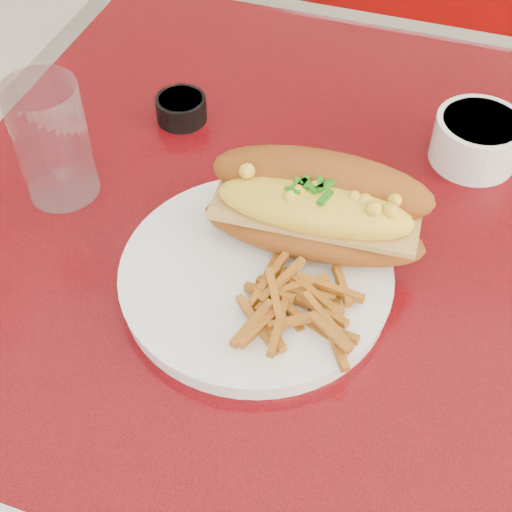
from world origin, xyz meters
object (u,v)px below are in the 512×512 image
(mac_hoagie, at_px, (316,207))
(fork, at_px, (331,256))
(sauce_cup_left, at_px, (181,108))
(water_tumbler, at_px, (52,142))
(dinner_plate, at_px, (256,276))
(gravy_ramekin, at_px, (477,139))
(booth_bench_far, at_px, (477,140))
(diner_table, at_px, (455,343))

(mac_hoagie, height_order, fork, mac_hoagie)
(sauce_cup_left, bearing_deg, water_tumbler, -115.44)
(dinner_plate, relative_size, sauce_cup_left, 3.82)
(mac_hoagie, distance_m, sauce_cup_left, 0.26)
(mac_hoagie, bearing_deg, water_tumbler, 177.15)
(dinner_plate, bearing_deg, fork, 32.62)
(gravy_ramekin, relative_size, sauce_cup_left, 1.44)
(booth_bench_far, bearing_deg, mac_hoagie, -101.23)
(gravy_ramekin, relative_size, water_tumbler, 0.80)
(booth_bench_far, distance_m, water_tumbler, 1.12)
(dinner_plate, distance_m, fork, 0.08)
(water_tumbler, bearing_deg, fork, -3.37)
(mac_hoagie, height_order, sauce_cup_left, mac_hoagie)
(booth_bench_far, bearing_deg, water_tumbler, -117.72)
(diner_table, height_order, fork, fork)
(diner_table, height_order, booth_bench_far, booth_bench_far)
(mac_hoagie, relative_size, gravy_ramekin, 2.10)
(water_tumbler, bearing_deg, sauce_cup_left, 64.56)
(sauce_cup_left, relative_size, water_tumbler, 0.55)
(diner_table, height_order, water_tumbler, water_tumbler)
(booth_bench_far, bearing_deg, fork, -99.50)
(gravy_ramekin, distance_m, sauce_cup_left, 0.35)
(fork, relative_size, sauce_cup_left, 1.95)
(booth_bench_far, distance_m, fork, 1.02)
(booth_bench_far, relative_size, fork, 8.25)
(diner_table, bearing_deg, water_tumbler, -173.32)
(diner_table, xyz_separation_m, dinner_plate, (-0.21, -0.11, 0.17))
(fork, height_order, water_tumbler, water_tumbler)
(booth_bench_far, height_order, fork, booth_bench_far)
(diner_table, relative_size, mac_hoagie, 5.45)
(diner_table, xyz_separation_m, booth_bench_far, (0.00, 0.81, -0.32))
(fork, distance_m, sauce_cup_left, 0.29)
(mac_hoagie, bearing_deg, sauce_cup_left, 140.06)
(dinner_plate, bearing_deg, water_tumbler, 166.36)
(dinner_plate, xyz_separation_m, water_tumbler, (-0.24, 0.06, 0.06))
(mac_hoagie, bearing_deg, booth_bench_far, 75.29)
(dinner_plate, bearing_deg, mac_hoagie, 56.90)
(diner_table, relative_size, water_tumbler, 9.13)
(diner_table, height_order, dinner_plate, dinner_plate)
(mac_hoagie, height_order, water_tumbler, water_tumbler)
(booth_bench_far, height_order, mac_hoagie, booth_bench_far)
(booth_bench_far, distance_m, mac_hoagie, 1.03)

